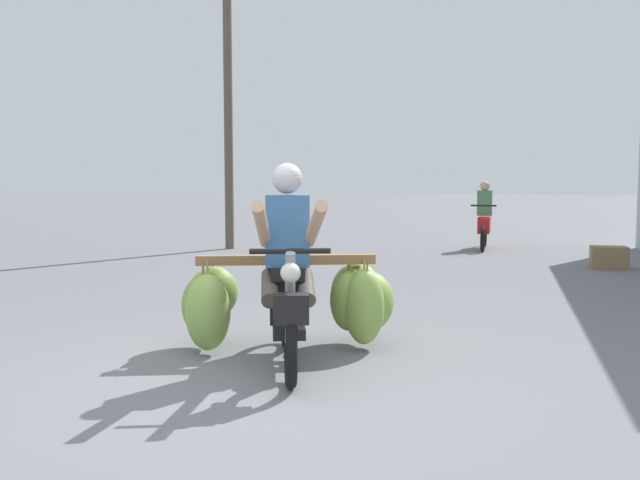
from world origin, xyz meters
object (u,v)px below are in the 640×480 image
at_px(motorbike_main_loaded, 296,294).
at_px(utility_pole, 228,83).
at_px(motorbike_distant_ahead_left, 484,222).
at_px(produce_crate, 609,258).

relative_size(motorbike_main_loaded, utility_pole, 0.29).
xyz_separation_m(motorbike_main_loaded, motorbike_distant_ahead_left, (1.32, 9.25, 0.08)).
bearing_deg(motorbike_distant_ahead_left, motorbike_main_loaded, -98.12).
relative_size(produce_crate, utility_pole, 0.08).
distance_m(motorbike_distant_ahead_left, produce_crate, 3.42).
bearing_deg(motorbike_main_loaded, produce_crate, 62.76).
bearing_deg(motorbike_main_loaded, utility_pole, 115.37).
relative_size(motorbike_main_loaded, produce_crate, 3.56).
height_order(motorbike_main_loaded, motorbike_distant_ahead_left, motorbike_main_loaded).
distance_m(motorbike_main_loaded, utility_pole, 9.32).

